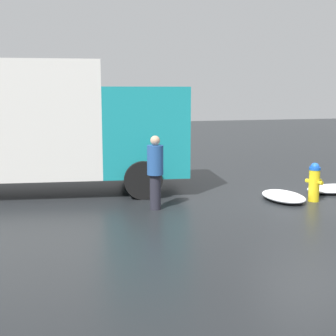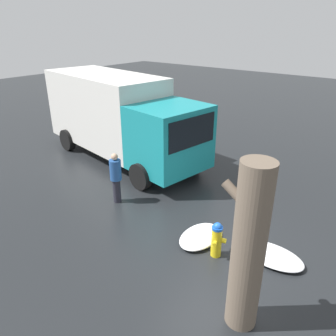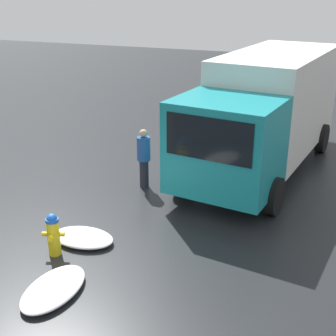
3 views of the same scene
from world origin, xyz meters
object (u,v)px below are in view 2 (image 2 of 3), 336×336
fire_hydrant (217,239)px  tree_trunk (248,249)px  delivery_truck (119,115)px  pedestrian (116,176)px

fire_hydrant → tree_trunk: (-1.31, 1.31, 1.15)m
delivery_truck → pedestrian: bearing=52.5°
fire_hydrant → pedestrian: bearing=156.4°
fire_hydrant → delivery_truck: delivery_truck is taller
tree_trunk → delivery_truck: (7.59, -4.24, 0.13)m
tree_trunk → delivery_truck: bearing=-29.2°
tree_trunk → delivery_truck: size_ratio=0.41×
tree_trunk → pedestrian: size_ratio=2.02×
fire_hydrant → tree_trunk: 2.18m
fire_hydrant → delivery_truck: (6.28, -2.93, 1.28)m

